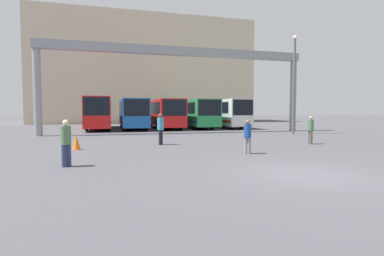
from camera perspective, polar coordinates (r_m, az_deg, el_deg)
name	(u,v)px	position (r m, az deg, el deg)	size (l,w,h in m)	color
ground_plane	(304,174)	(10.17, 20.57, -8.22)	(200.00, 200.00, 0.00)	#47474C
building_backdrop	(145,72)	(53.17, -8.93, 10.41)	(35.23, 12.00, 17.08)	beige
overhead_gantry	(180,63)	(26.62, -2.38, 12.24)	(23.25, 0.80, 7.47)	gray
bus_slot_0	(99,111)	(33.58, -17.29, 3.05)	(2.46, 11.47, 3.30)	red
bus_slot_1	(133,112)	(33.53, -11.25, 2.98)	(2.56, 11.25, 3.14)	#1959A5
bus_slot_2	(165,112)	(33.65, -5.20, 3.04)	(2.57, 10.64, 3.14)	red
bus_slot_3	(194,112)	(34.82, 0.42, 3.08)	(2.60, 11.42, 3.15)	#268C4C
bus_slot_4	(221,112)	(36.42, 5.56, 3.11)	(2.43, 12.46, 3.20)	silver
pedestrian_near_center	(66,142)	(11.52, -22.86, -2.45)	(0.35, 0.35, 1.68)	navy
pedestrian_mid_right	(311,129)	(19.10, 21.64, -0.22)	(0.35, 0.35, 1.67)	brown
pedestrian_mid_left	(161,128)	(17.52, -6.00, -0.04)	(0.38, 0.38, 1.82)	black
pedestrian_near_right	(248,136)	(14.02, 10.53, -1.45)	(0.33, 0.33, 1.58)	gray
traffic_cone	(76,142)	(16.37, -21.16, -2.57)	(0.41, 0.41, 0.75)	orange
lamp_post	(294,81)	(26.75, 18.88, 8.49)	(0.36, 0.36, 8.22)	#595B60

